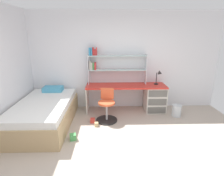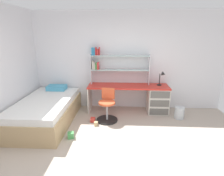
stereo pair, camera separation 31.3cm
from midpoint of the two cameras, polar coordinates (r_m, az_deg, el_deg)
The scene contains 11 objects.
ground_plane at distance 3.18m, azimuth 4.50°, elevation -23.14°, with size 5.65×5.85×0.02m, color #B2A393.
room_shell at distance 3.87m, azimuth -13.53°, elevation 5.81°, with size 5.65×5.85×2.65m.
desk at distance 4.92m, azimuth 13.67°, elevation -2.91°, with size 2.12×0.57×0.73m.
bookshelf_hutch at distance 4.78m, azimuth 1.96°, elevation 7.95°, with size 1.57×0.22×0.98m.
desk_lamp at distance 4.86m, azimuth 17.67°, elevation 3.59°, with size 0.20×0.17×0.38m.
swivel_chair at distance 4.34m, azimuth 0.52°, elevation -6.56°, with size 0.52×0.52×0.78m.
bed_platform at distance 4.49m, azimuth -18.37°, elevation -7.00°, with size 1.19×2.09×0.69m.
waste_bin at distance 4.85m, azimuth 22.53°, elevation -7.38°, with size 0.23×0.23×0.30m, color silver.
toy_block_green_0 at distance 3.80m, azimuth -10.70°, elevation -14.70°, with size 0.12×0.12×0.12m, color #479E51.
toy_block_natural_1 at distance 4.21m, azimuth -3.01°, elevation -11.37°, with size 0.09×0.09×0.09m, color tan.
toy_block_red_2 at distance 4.37m, azimuth -4.10°, elevation -10.15°, with size 0.11×0.11×0.11m, color red.
Camera 2 is at (0.06, -2.44, 2.02)m, focal length 28.55 mm.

